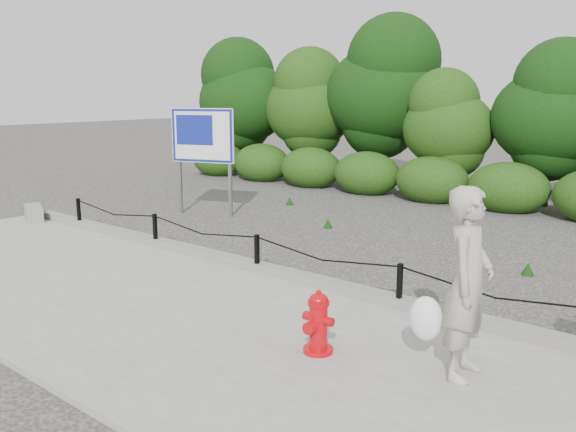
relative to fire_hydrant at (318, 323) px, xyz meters
The scene contains 9 objects.
ground 3.10m from the fire_hydrant, 145.00° to the left, with size 90.00×90.00×0.00m, color #2D2B28.
sidewalk 2.55m from the fire_hydrant, behind, with size 14.00×4.00×0.08m, color gray.
curb 3.11m from the fire_hydrant, 144.24° to the left, with size 14.00×0.22×0.14m, color slate.
chain_barrier 3.07m from the fire_hydrant, 145.00° to the left, with size 10.06×0.06×0.60m.
treeline 11.27m from the fire_hydrant, 104.09° to the left, with size 20.62×3.82×4.93m.
fire_hydrant is the anchor object (origin of this frame).
pedestrian 1.60m from the fire_hydrant, 19.34° to the left, with size 0.79×0.75×1.90m.
concrete_block 9.04m from the fire_hydrant, behind, with size 0.94×0.33×0.30m, color gray.
advertising_sign 8.21m from the fire_hydrant, 146.13° to the left, with size 1.46×0.61×2.46m.
Camera 1 is at (6.20, -6.67, 2.85)m, focal length 38.00 mm.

